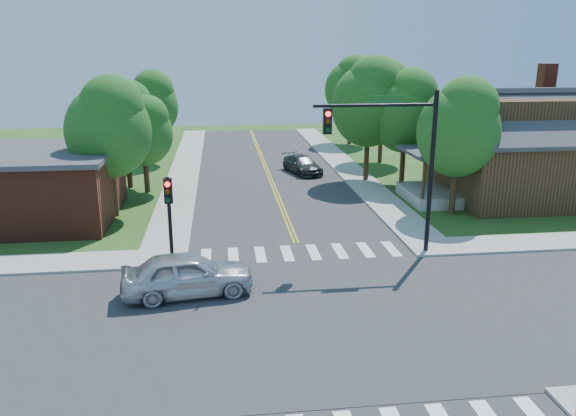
{
  "coord_description": "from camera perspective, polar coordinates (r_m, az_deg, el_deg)",
  "views": [
    {
      "loc": [
        -3.41,
        -17.16,
        8.89
      ],
      "look_at": [
        -0.58,
        6.01,
        2.2
      ],
      "focal_mm": 35.0,
      "sensor_mm": 36.0,
      "label": 1
    }
  ],
  "objects": [
    {
      "name": "ground",
      "position": [
        19.63,
        3.89,
        -10.99
      ],
      "size": [
        100.0,
        100.0,
        0.0
      ],
      "primitive_type": "plane",
      "color": "#294F18",
      "rests_on": "ground"
    },
    {
      "name": "road_ns",
      "position": [
        19.62,
        3.89,
        -10.93
      ],
      "size": [
        10.0,
        90.0,
        0.04
      ],
      "primitive_type": "cube",
      "color": "#2D2D30",
      "rests_on": "ground"
    },
    {
      "name": "road_ew",
      "position": [
        19.61,
        3.89,
        -10.92
      ],
      "size": [
        90.0,
        10.0,
        0.04
      ],
      "primitive_type": "cube",
      "color": "#2D2D30",
      "rests_on": "ground"
    },
    {
      "name": "intersection_patch",
      "position": [
        19.63,
        3.89,
        -10.99
      ],
      "size": [
        10.2,
        10.2,
        0.06
      ],
      "primitive_type": "cube",
      "color": "#2D2D30",
      "rests_on": "ground"
    },
    {
      "name": "sidewalk_ne",
      "position": [
        39.18,
        22.67,
        1.73
      ],
      "size": [
        40.0,
        40.0,
        0.14
      ],
      "color": "#9E9B93",
      "rests_on": "ground"
    },
    {
      "name": "sidewalk_nw",
      "position": [
        36.32,
        -26.68,
        0.2
      ],
      "size": [
        40.0,
        40.0,
        0.14
      ],
      "color": "#9E9B93",
      "rests_on": "ground"
    },
    {
      "name": "crosswalk_north",
      "position": [
        25.21,
        1.27,
        -4.55
      ],
      "size": [
        8.85,
        2.0,
        0.01
      ],
      "color": "white",
      "rests_on": "ground"
    },
    {
      "name": "centerline",
      "position": [
        19.6,
        3.89,
        -10.87
      ],
      "size": [
        0.3,
        90.0,
        0.01
      ],
      "color": "gold",
      "rests_on": "ground"
    },
    {
      "name": "signal_mast_ne",
      "position": [
        24.24,
        10.8,
        6.11
      ],
      "size": [
        5.3,
        0.42,
        7.2
      ],
      "color": "black",
      "rests_on": "ground"
    },
    {
      "name": "signal_pole_nw",
      "position": [
        23.68,
        -12.01,
        0.38
      ],
      "size": [
        0.34,
        0.42,
        3.8
      ],
      "color": "black",
      "rests_on": "ground"
    },
    {
      "name": "house_ne",
      "position": [
        36.87,
        23.43,
        6.0
      ],
      "size": [
        13.05,
        8.8,
        7.11
      ],
      "color": "#341E12",
      "rests_on": "ground"
    },
    {
      "name": "building_nw",
      "position": [
        32.98,
        -25.88,
        2.1
      ],
      "size": [
        10.4,
        8.4,
        3.73
      ],
      "color": "maroon",
      "rests_on": "ground"
    },
    {
      "name": "tree_e_a",
      "position": [
        31.44,
        17.13,
        8.04
      ],
      "size": [
        4.42,
        4.2,
        7.52
      ],
      "color": "#382314",
      "rests_on": "ground"
    },
    {
      "name": "tree_e_b",
      "position": [
        37.78,
        12.0,
        9.81
      ],
      "size": [
        4.53,
        4.3,
        7.7
      ],
      "color": "#382314",
      "rests_on": "ground"
    },
    {
      "name": "tree_e_c",
      "position": [
        45.16,
        9.71,
        11.19
      ],
      "size": [
        4.74,
        4.51,
        8.07
      ],
      "color": "#382314",
      "rests_on": "ground"
    },
    {
      "name": "tree_e_d",
      "position": [
        53.81,
        6.51,
        12.22
      ],
      "size": [
        4.89,
        4.65,
        8.32
      ],
      "color": "#382314",
      "rests_on": "ground"
    },
    {
      "name": "tree_w_a",
      "position": [
        31.15,
        -17.68,
        8.05
      ],
      "size": [
        4.48,
        4.26,
        7.61
      ],
      "color": "#382314",
      "rests_on": "ground"
    },
    {
      "name": "tree_w_b",
      "position": [
        37.64,
        -16.12,
        8.79
      ],
      "size": [
        4.11,
        3.91,
        6.99
      ],
      "color": "#382314",
      "rests_on": "ground"
    },
    {
      "name": "tree_w_c",
      "position": [
        45.54,
        -13.74,
        10.38
      ],
      "size": [
        4.31,
        4.09,
        7.32
      ],
      "color": "#382314",
      "rests_on": "ground"
    },
    {
      "name": "tree_w_d",
      "position": [
        54.88,
        -12.89,
        10.37
      ],
      "size": [
        3.5,
        3.32,
        5.95
      ],
      "color": "#382314",
      "rests_on": "ground"
    },
    {
      "name": "tree_house",
      "position": [
        38.24,
        8.35,
        10.82
      ],
      "size": [
        4.99,
        4.74,
        8.48
      ],
      "color": "#382314",
      "rests_on": "ground"
    },
    {
      "name": "tree_bldg",
      "position": [
        36.13,
        -14.37,
        7.75
      ],
      "size": [
        3.62,
        3.44,
        6.15
      ],
      "color": "#382314",
      "rests_on": "ground"
    },
    {
      "name": "car_silver",
      "position": [
        21.15,
        -10.18,
        -6.71
      ],
      "size": [
        3.2,
        5.32,
        1.64
      ],
      "primitive_type": "imported",
      "rotation": [
        0.0,
        0.0,
        1.7
      ],
      "color": "silver",
      "rests_on": "ground"
    },
    {
      "name": "car_dgrey",
      "position": [
        41.07,
        1.46,
        4.37
      ],
      "size": [
        4.09,
        5.25,
        1.25
      ],
      "primitive_type": "imported",
      "rotation": [
        0.0,
        0.0,
        0.29
      ],
      "color": "#2C2F31",
      "rests_on": "ground"
    }
  ]
}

